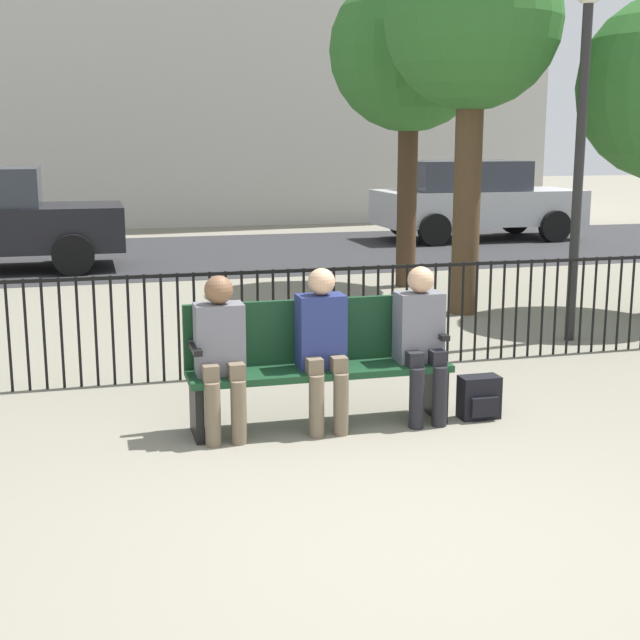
{
  "coord_description": "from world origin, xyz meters",
  "views": [
    {
      "loc": [
        -1.62,
        -4.1,
        2.09
      ],
      "look_at": [
        0.0,
        1.97,
        0.8
      ],
      "focal_mm": 50.0,
      "sensor_mm": 36.0,
      "label": 1
    }
  ],
  "objects_px": {
    "tree_2": "(473,26)",
    "parked_car_1": "(474,199)",
    "seated_person_0": "(221,348)",
    "seated_person_2": "(421,336)",
    "backpack": "(479,398)",
    "tree_3": "(410,53)",
    "lamp_post": "(583,105)",
    "seated_person_1": "(323,341)",
    "park_bench": "(317,358)"
  },
  "relations": [
    {
      "from": "tree_3",
      "to": "seated_person_2",
      "type": "bearing_deg",
      "value": -109.29
    },
    {
      "from": "tree_2",
      "to": "parked_car_1",
      "type": "xyz_separation_m",
      "value": [
        3.42,
        7.25,
        -2.49
      ]
    },
    {
      "from": "seated_person_1",
      "to": "seated_person_2",
      "type": "bearing_deg",
      "value": -0.07
    },
    {
      "from": "park_bench",
      "to": "seated_person_2",
      "type": "relative_size",
      "value": 1.66
    },
    {
      "from": "seated_person_0",
      "to": "tree_3",
      "type": "relative_size",
      "value": 0.27
    },
    {
      "from": "seated_person_0",
      "to": "lamp_post",
      "type": "height_order",
      "value": "lamp_post"
    },
    {
      "from": "park_bench",
      "to": "backpack",
      "type": "distance_m",
      "value": 1.28
    },
    {
      "from": "seated_person_2",
      "to": "lamp_post",
      "type": "height_order",
      "value": "lamp_post"
    },
    {
      "from": "backpack",
      "to": "lamp_post",
      "type": "relative_size",
      "value": 0.09
    },
    {
      "from": "lamp_post",
      "to": "seated_person_0",
      "type": "bearing_deg",
      "value": -151.99
    },
    {
      "from": "seated_person_2",
      "to": "tree_2",
      "type": "distance_m",
      "value": 5.05
    },
    {
      "from": "backpack",
      "to": "tree_2",
      "type": "relative_size",
      "value": 0.07
    },
    {
      "from": "seated_person_2",
      "to": "park_bench",
      "type": "bearing_deg",
      "value": 170.1
    },
    {
      "from": "tree_2",
      "to": "lamp_post",
      "type": "relative_size",
      "value": 1.21
    },
    {
      "from": "tree_2",
      "to": "tree_3",
      "type": "height_order",
      "value": "tree_2"
    },
    {
      "from": "seated_person_0",
      "to": "seated_person_2",
      "type": "height_order",
      "value": "seated_person_2"
    },
    {
      "from": "seated_person_0",
      "to": "backpack",
      "type": "height_order",
      "value": "seated_person_0"
    },
    {
      "from": "backpack",
      "to": "tree_3",
      "type": "xyz_separation_m",
      "value": [
        1.59,
        5.9,
        3.06
      ]
    },
    {
      "from": "parked_car_1",
      "to": "tree_3",
      "type": "bearing_deg",
      "value": -123.31
    },
    {
      "from": "seated_person_1",
      "to": "backpack",
      "type": "xyz_separation_m",
      "value": [
        1.21,
        -0.07,
        -0.5
      ]
    },
    {
      "from": "seated_person_0",
      "to": "backpack",
      "type": "bearing_deg",
      "value": -2.1
    },
    {
      "from": "seated_person_0",
      "to": "seated_person_2",
      "type": "xyz_separation_m",
      "value": [
        1.49,
        0.0,
        0.0
      ]
    },
    {
      "from": "tree_2",
      "to": "parked_car_1",
      "type": "relative_size",
      "value": 1.05
    },
    {
      "from": "park_bench",
      "to": "tree_2",
      "type": "height_order",
      "value": "tree_2"
    },
    {
      "from": "lamp_post",
      "to": "parked_car_1",
      "type": "xyz_separation_m",
      "value": [
        2.94,
        8.89,
        -1.57
      ]
    },
    {
      "from": "tree_3",
      "to": "tree_2",
      "type": "bearing_deg",
      "value": -90.41
    },
    {
      "from": "tree_2",
      "to": "parked_car_1",
      "type": "bearing_deg",
      "value": 64.73
    },
    {
      "from": "seated_person_0",
      "to": "tree_3",
      "type": "bearing_deg",
      "value": 58.78
    },
    {
      "from": "lamp_post",
      "to": "backpack",
      "type": "bearing_deg",
      "value": -132.98
    },
    {
      "from": "parked_car_1",
      "to": "seated_person_0",
      "type": "bearing_deg",
      "value": -122.22
    },
    {
      "from": "seated_person_1",
      "to": "lamp_post",
      "type": "distance_m",
      "value": 4.27
    },
    {
      "from": "tree_2",
      "to": "tree_3",
      "type": "relative_size",
      "value": 1.02
    },
    {
      "from": "parked_car_1",
      "to": "tree_2",
      "type": "bearing_deg",
      "value": -115.27
    },
    {
      "from": "park_bench",
      "to": "parked_car_1",
      "type": "relative_size",
      "value": 0.46
    },
    {
      "from": "park_bench",
      "to": "seated_person_1",
      "type": "xyz_separation_m",
      "value": [
        0.01,
        -0.13,
        0.16
      ]
    },
    {
      "from": "park_bench",
      "to": "lamp_post",
      "type": "relative_size",
      "value": 0.53
    },
    {
      "from": "seated_person_1",
      "to": "seated_person_0",
      "type": "bearing_deg",
      "value": -179.89
    },
    {
      "from": "seated_person_1",
      "to": "lamp_post",
      "type": "bearing_deg",
      "value": 33.1
    },
    {
      "from": "seated_person_2",
      "to": "parked_car_1",
      "type": "relative_size",
      "value": 0.28
    },
    {
      "from": "seated_person_0",
      "to": "seated_person_1",
      "type": "xyz_separation_m",
      "value": [
        0.74,
        0.0,
        0.01
      ]
    },
    {
      "from": "seated_person_2",
      "to": "lamp_post",
      "type": "xyz_separation_m",
      "value": [
        2.5,
        2.13,
        1.76
      ]
    },
    {
      "from": "seated_person_0",
      "to": "seated_person_1",
      "type": "relative_size",
      "value": 0.98
    },
    {
      "from": "seated_person_0",
      "to": "tree_3",
      "type": "xyz_separation_m",
      "value": [
        3.53,
        5.83,
        2.57
      ]
    },
    {
      "from": "lamp_post",
      "to": "tree_2",
      "type": "bearing_deg",
      "value": 106.23
    },
    {
      "from": "park_bench",
      "to": "parked_car_1",
      "type": "distance_m",
      "value": 12.53
    },
    {
      "from": "tree_2",
      "to": "lamp_post",
      "type": "distance_m",
      "value": 1.94
    },
    {
      "from": "seated_person_1",
      "to": "seated_person_2",
      "type": "height_order",
      "value": "seated_person_1"
    },
    {
      "from": "tree_3",
      "to": "backpack",
      "type": "bearing_deg",
      "value": -105.03
    },
    {
      "from": "seated_person_0",
      "to": "backpack",
      "type": "relative_size",
      "value": 3.55
    },
    {
      "from": "seated_person_2",
      "to": "parked_car_1",
      "type": "height_order",
      "value": "parked_car_1"
    }
  ]
}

